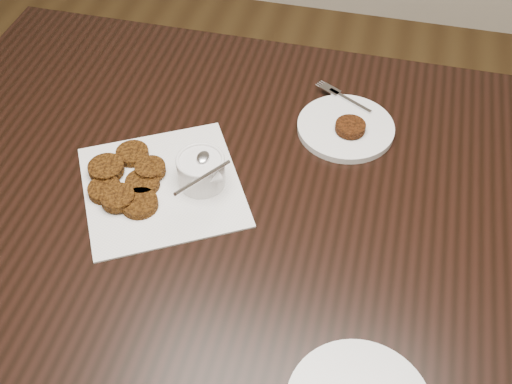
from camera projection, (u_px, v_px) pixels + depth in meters
table at (294, 332)px, 1.32m from camera, size 1.53×0.99×0.75m
napkin at (162, 186)px, 1.10m from camera, size 0.37×0.37×0.00m
sauce_ramekin at (200, 158)px, 1.06m from camera, size 0.14×0.14×0.12m
patty_cluster at (130, 182)px, 1.09m from camera, size 0.22×0.22×0.02m
plate_with_patty at (346, 125)px, 1.19m from camera, size 0.25×0.25×0.03m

